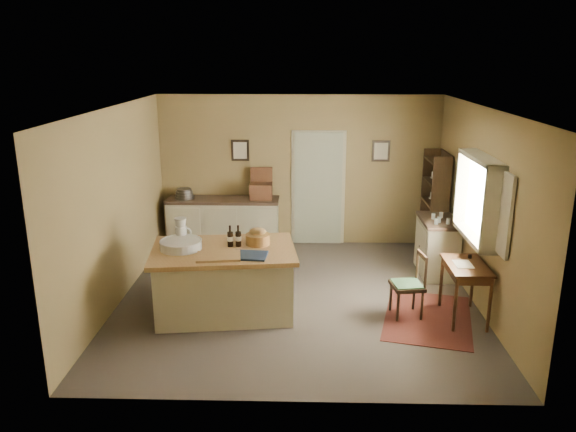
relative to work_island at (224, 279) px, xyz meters
The scene contains 16 objects.
ground 1.19m from the work_island, 25.90° to the left, with size 5.00×5.00×0.00m, color #4F463C.
wall_back 3.25m from the work_island, 71.83° to the left, with size 5.00×0.10×2.70m, color olive.
wall_front 2.41m from the work_island, 64.28° to the right, with size 5.00×0.10×2.70m, color olive.
wall_left 1.82m from the work_island, 162.73° to the left, with size 0.10×5.00×2.70m, color olive.
wall_right 3.61m from the work_island, ahead, with size 0.10×5.00×2.70m, color olive.
ceiling 2.47m from the work_island, 25.90° to the left, with size 5.00×5.00×0.00m, color silver.
door 3.28m from the work_island, 65.76° to the left, with size 0.97×0.06×2.11m, color #A6AC90.
framed_prints 3.41m from the work_island, 68.28° to the left, with size 2.82×0.02×0.38m.
window 3.57m from the work_island, ahead, with size 0.25×1.99×1.12m.
work_island is the anchor object (origin of this frame).
sideboard 2.70m from the work_island, 97.79° to the left, with size 1.99×0.57×1.18m.
rug 2.77m from the work_island, ahead, with size 1.10×1.60×0.01m, color #4D1D17.
writing_desk 3.18m from the work_island, ahead, with size 0.50×0.83×0.82m.
desk_chair 2.44m from the work_island, ahead, with size 0.40×0.40×0.86m, color black, non-canonical shape.
right_cabinet 3.51m from the work_island, 25.20° to the left, with size 0.54×0.96×0.99m.
shelving_unit 4.07m from the work_island, 34.88° to the left, with size 0.31×0.81×1.81m.
Camera 1 is at (0.08, -7.41, 3.38)m, focal length 35.00 mm.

